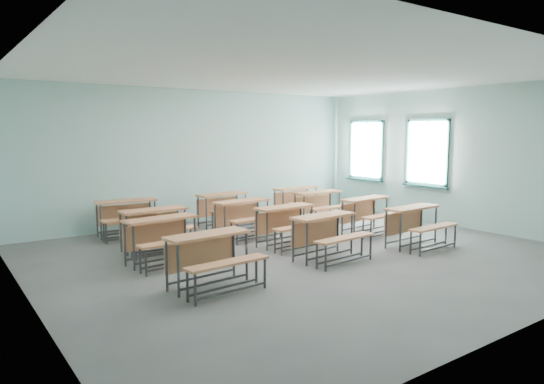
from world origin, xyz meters
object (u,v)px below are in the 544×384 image
at_px(desk_unit_r3c1, 225,204).
at_px(desk_unit_r1c1, 289,220).
at_px(desk_unit_r1c0, 164,233).
at_px(desk_unit_r3c2, 299,198).
at_px(desk_unit_r2c0, 156,223).
at_px(desk_unit_r0c0, 212,252).
at_px(desk_unit_r3c0, 128,212).
at_px(desk_unit_r2c2, 321,202).
at_px(desk_unit_r0c2, 417,220).
at_px(desk_unit_r1c2, 369,210).
at_px(desk_unit_r2c1, 245,213).
at_px(desk_unit_r0c1, 328,230).

bearing_deg(desk_unit_r3c1, desk_unit_r1c1, -96.42).
bearing_deg(desk_unit_r1c0, desk_unit_r3c2, 20.27).
bearing_deg(desk_unit_r1c1, desk_unit_r2c0, 149.52).
height_order(desk_unit_r3c1, desk_unit_r3c2, same).
relative_size(desk_unit_r0c0, desk_unit_r3c0, 1.00).
xyz_separation_m(desk_unit_r0c0, desk_unit_r3c1, (2.41, 3.79, 0.00)).
distance_m(desk_unit_r0c0, desk_unit_r2c2, 5.23).
bearing_deg(desk_unit_r1c1, desk_unit_r0c2, -40.36).
relative_size(desk_unit_r1c2, desk_unit_r2c2, 1.06).
xyz_separation_m(desk_unit_r2c2, desk_unit_r3c0, (-4.26, 1.24, 0.00)).
bearing_deg(desk_unit_r3c0, desk_unit_r0c2, -40.75).
xyz_separation_m(desk_unit_r0c2, desk_unit_r1c2, (0.20, 1.40, 0.00)).
bearing_deg(desk_unit_r3c2, desk_unit_r0c2, -96.05).
bearing_deg(desk_unit_r3c0, desk_unit_r1c2, -27.89).
distance_m(desk_unit_r2c0, desk_unit_r2c1, 1.97).
bearing_deg(desk_unit_r0c2, desk_unit_r3c1, 113.54).
xyz_separation_m(desk_unit_r1c1, desk_unit_r3c2, (2.13, 2.34, 0.00)).
height_order(desk_unit_r0c1, desk_unit_r0c2, same).
distance_m(desk_unit_r0c0, desk_unit_r3c1, 4.50).
bearing_deg(desk_unit_r2c1, desk_unit_r2c0, 175.41).
bearing_deg(desk_unit_r2c2, desk_unit_r0c1, -129.72).
xyz_separation_m(desk_unit_r1c0, desk_unit_r3c1, (2.45, 2.21, 0.00)).
bearing_deg(desk_unit_r2c1, desk_unit_r2c2, 0.46).
distance_m(desk_unit_r0c2, desk_unit_r1c2, 1.42).
relative_size(desk_unit_r1c0, desk_unit_r1c1, 1.02).
relative_size(desk_unit_r0c0, desk_unit_r2c0, 1.05).
xyz_separation_m(desk_unit_r3c0, desk_unit_r3c1, (2.22, -0.21, 0.00)).
height_order(desk_unit_r0c0, desk_unit_r1c1, same).
height_order(desk_unit_r2c2, desk_unit_r3c2, same).
bearing_deg(desk_unit_r2c2, desk_unit_r1c1, -146.45).
bearing_deg(desk_unit_r0c1, desk_unit_r3c0, 114.66).
relative_size(desk_unit_r3c0, desk_unit_r3c1, 0.97).
bearing_deg(desk_unit_r2c0, desk_unit_r0c0, -94.65).
xyz_separation_m(desk_unit_r0c1, desk_unit_r1c2, (2.20, 1.11, 0.00)).
height_order(desk_unit_r0c0, desk_unit_r2c1, same).
bearing_deg(desk_unit_r3c2, desk_unit_r2c2, -99.25).
height_order(desk_unit_r0c2, desk_unit_r2c2, same).
bearing_deg(desk_unit_r2c2, desk_unit_r2c0, -177.55).
bearing_deg(desk_unit_r0c0, desk_unit_r1c0, 87.32).
height_order(desk_unit_r0c1, desk_unit_r2c2, same).
relative_size(desk_unit_r2c0, desk_unit_r3c0, 0.96).
height_order(desk_unit_r0c1, desk_unit_r3c0, same).
bearing_deg(desk_unit_r0c0, desk_unit_r3c1, 53.38).
bearing_deg(desk_unit_r0c0, desk_unit_r2c1, 45.40).
relative_size(desk_unit_r0c1, desk_unit_r1c0, 1.00).
height_order(desk_unit_r1c1, desk_unit_r3c1, same).
height_order(desk_unit_r0c1, desk_unit_r3c2, same).
height_order(desk_unit_r2c0, desk_unit_r3c1, same).
height_order(desk_unit_r2c1, desk_unit_r3c2, same).
bearing_deg(desk_unit_r3c0, desk_unit_r0c0, -88.96).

